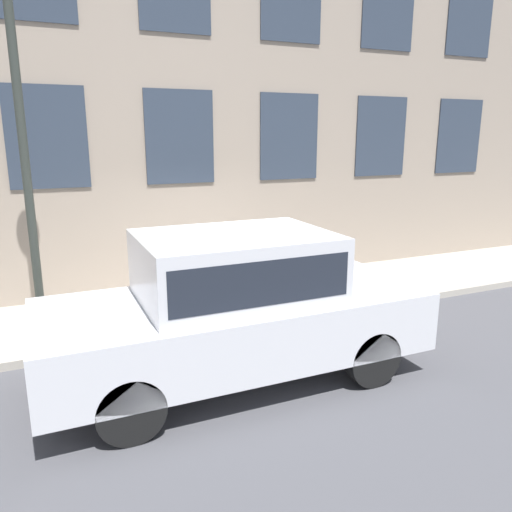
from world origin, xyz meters
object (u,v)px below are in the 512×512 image
fire_hydrant (235,292)px  street_lamp (19,109)px  person (276,270)px  parked_car_silver_near (236,303)px

fire_hydrant → street_lamp: (0.27, 2.92, 2.82)m
street_lamp → person: bearing=-91.4°
person → street_lamp: street_lamp is taller
person → street_lamp: size_ratio=0.21×
fire_hydrant → person: size_ratio=0.76×
person → parked_car_silver_near: (-1.98, 1.51, 0.25)m
parked_car_silver_near → street_lamp: size_ratio=0.92×
person → parked_car_silver_near: size_ratio=0.23×
parked_car_silver_near → street_lamp: (2.07, 2.23, 2.34)m
fire_hydrant → street_lamp: size_ratio=0.16×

